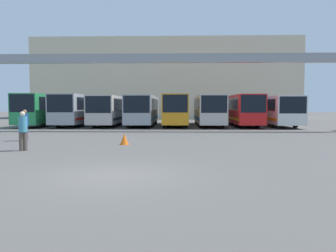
{
  "coord_description": "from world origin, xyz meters",
  "views": [
    {
      "loc": [
        1.94,
        -9.72,
        2.13
      ],
      "look_at": [
        1.08,
        19.18,
        0.3
      ],
      "focal_mm": 35.0,
      "sensor_mm": 36.0,
      "label": 1
    }
  ],
  "objects": [
    {
      "name": "bus_slot_3",
      "position": [
        -1.72,
        24.8,
        1.78
      ],
      "size": [
        2.58,
        11.27,
        3.09
      ],
      "color": "#999EA5",
      "rests_on": "ground"
    },
    {
      "name": "bus_slot_0",
      "position": [
        -12.01,
        24.45,
        1.86
      ],
      "size": [
        2.49,
        10.59,
        3.23
      ],
      "color": "#268C4C",
      "rests_on": "ground"
    },
    {
      "name": "traffic_cone",
      "position": [
        -0.95,
        7.81,
        0.31
      ],
      "size": [
        0.47,
        0.47,
        0.62
      ],
      "color": "orange",
      "rests_on": "ground"
    },
    {
      "name": "overhead_gantry",
      "position": [
        0.0,
        17.18,
        5.39
      ],
      "size": [
        33.93,
        0.8,
        6.29
      ],
      "color": "gray",
      "rests_on": "ground"
    },
    {
      "name": "pedestrian_near_right",
      "position": [
        -5.3,
        5.34,
        0.98
      ],
      "size": [
        0.38,
        0.38,
        1.84
      ],
      "rotation": [
        0.0,
        0.0,
        0.47
      ],
      "color": "brown",
      "rests_on": "ground"
    },
    {
      "name": "bus_slot_5",
      "position": [
        5.15,
        24.82,
        1.79
      ],
      "size": [
        2.52,
        11.33,
        3.11
      ],
      "color": "beige",
      "rests_on": "ground"
    },
    {
      "name": "ground_plane",
      "position": [
        0.0,
        0.0,
        0.0
      ],
      "size": [
        200.0,
        200.0,
        0.0
      ],
      "primitive_type": "plane",
      "color": "#514F4C"
    },
    {
      "name": "bus_slot_2",
      "position": [
        -5.15,
        25.32,
        1.77
      ],
      "size": [
        2.52,
        12.31,
        3.06
      ],
      "color": "beige",
      "rests_on": "ground"
    },
    {
      "name": "bus_slot_1",
      "position": [
        -8.58,
        25.03,
        1.84
      ],
      "size": [
        2.58,
        11.74,
        3.2
      ],
      "color": "#999EA5",
      "rests_on": "ground"
    },
    {
      "name": "pedestrian_near_center",
      "position": [
        -7.22,
        9.59,
        0.99
      ],
      "size": [
        0.39,
        0.39,
        1.87
      ],
      "rotation": [
        0.0,
        0.0,
        1.42
      ],
      "color": "navy",
      "rests_on": "ground"
    },
    {
      "name": "bus_slot_7",
      "position": [
        12.01,
        24.86,
        1.74
      ],
      "size": [
        2.59,
        11.39,
        3.01
      ],
      "color": "silver",
      "rests_on": "ground"
    },
    {
      "name": "bus_slot_6",
      "position": [
        8.58,
        25.29,
        1.81
      ],
      "size": [
        2.44,
        12.26,
        3.15
      ],
      "color": "red",
      "rests_on": "ground"
    },
    {
      "name": "bus_slot_4",
      "position": [
        1.72,
        24.42,
        1.83
      ],
      "size": [
        2.45,
        10.52,
        3.18
      ],
      "color": "orange",
      "rests_on": "ground"
    },
    {
      "name": "building_backdrop",
      "position": [
        0.0,
        47.39,
        6.42
      ],
      "size": [
        42.77,
        12.0,
        12.84
      ],
      "color": "beige",
      "rests_on": "ground"
    }
  ]
}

